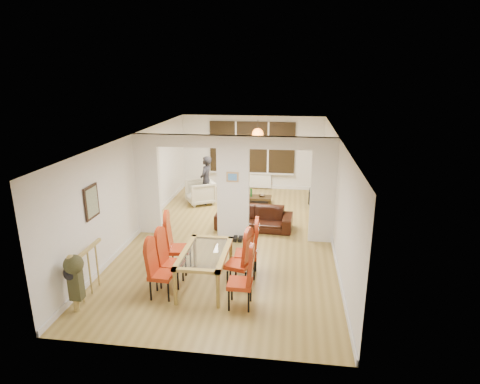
% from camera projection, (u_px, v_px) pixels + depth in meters
% --- Properties ---
extents(floor, '(5.00, 9.00, 0.01)m').
position_uv_depth(floor, '(233.00, 236.00, 10.35)').
color(floor, olive).
rests_on(floor, ground).
extents(room_walls, '(5.00, 9.00, 2.60)m').
position_uv_depth(room_walls, '(233.00, 188.00, 9.97)').
color(room_walls, silver).
rests_on(room_walls, floor).
extents(divider_wall, '(5.00, 0.18, 2.60)m').
position_uv_depth(divider_wall, '(233.00, 188.00, 9.97)').
color(divider_wall, white).
rests_on(divider_wall, floor).
extents(bay_window_blinds, '(3.00, 0.08, 1.80)m').
position_uv_depth(bay_window_blinds, '(252.00, 147.00, 14.12)').
color(bay_window_blinds, black).
rests_on(bay_window_blinds, room_walls).
extents(radiator, '(1.40, 0.08, 0.50)m').
position_uv_depth(radiator, '(252.00, 180.00, 14.43)').
color(radiator, white).
rests_on(radiator, floor).
extents(pendant_light, '(0.36, 0.36, 0.36)m').
position_uv_depth(pendant_light, '(258.00, 134.00, 12.81)').
color(pendant_light, orange).
rests_on(pendant_light, room_walls).
extents(stair_newel, '(0.40, 1.20, 1.10)m').
position_uv_depth(stair_newel, '(88.00, 269.00, 7.44)').
color(stair_newel, '#A58F4C').
rests_on(stair_newel, floor).
extents(wall_poster, '(0.04, 0.52, 0.67)m').
position_uv_depth(wall_poster, '(92.00, 202.00, 7.92)').
color(wall_poster, gray).
rests_on(wall_poster, room_walls).
extents(pillar_photo, '(0.30, 0.03, 0.25)m').
position_uv_depth(pillar_photo, '(232.00, 177.00, 9.79)').
color(pillar_photo, '#4C8CD8').
rests_on(pillar_photo, divider_wall).
extents(dining_table, '(0.89, 1.57, 0.74)m').
position_uv_depth(dining_table, '(205.00, 269.00, 7.86)').
color(dining_table, olive).
rests_on(dining_table, floor).
extents(dining_chair_la, '(0.45, 0.45, 1.05)m').
position_uv_depth(dining_chair_la, '(161.00, 271.00, 7.44)').
color(dining_chair_la, '#99290F').
rests_on(dining_chair_la, floor).
extents(dining_chair_lb, '(0.47, 0.47, 1.07)m').
position_uv_depth(dining_chair_lb, '(171.00, 260.00, 7.84)').
color(dining_chair_lb, '#99290F').
rests_on(dining_chair_lb, floor).
extents(dining_chair_lc, '(0.53, 0.53, 1.18)m').
position_uv_depth(dining_chair_lc, '(178.00, 245.00, 8.38)').
color(dining_chair_lc, '#99290F').
rests_on(dining_chair_lc, floor).
extents(dining_chair_ra, '(0.43, 0.43, 1.08)m').
position_uv_depth(dining_chair_ra, '(240.00, 279.00, 7.11)').
color(dining_chair_ra, '#99290F').
rests_on(dining_chair_ra, floor).
extents(dining_chair_rb, '(0.53, 0.53, 1.09)m').
position_uv_depth(dining_chair_rb, '(238.00, 261.00, 7.80)').
color(dining_chair_rb, '#99290F').
rests_on(dining_chair_rb, floor).
extents(dining_chair_rc, '(0.47, 0.47, 1.13)m').
position_uv_depth(dining_chair_rc, '(246.00, 250.00, 8.20)').
color(dining_chair_rc, '#99290F').
rests_on(dining_chair_rc, floor).
extents(sofa, '(2.08, 0.91, 0.59)m').
position_uv_depth(sofa, '(254.00, 218.00, 10.77)').
color(sofa, black).
rests_on(sofa, floor).
extents(armchair, '(1.10, 1.11, 0.75)m').
position_uv_depth(armchair, '(200.00, 192.00, 12.78)').
color(armchair, '#BEB9A0').
rests_on(armchair, floor).
extents(person, '(0.62, 0.46, 1.54)m').
position_uv_depth(person, '(206.00, 180.00, 12.66)').
color(person, black).
rests_on(person, floor).
extents(television, '(1.04, 0.23, 0.59)m').
position_uv_depth(television, '(309.00, 195.00, 12.72)').
color(television, black).
rests_on(television, floor).
extents(coffee_table, '(0.98, 0.50, 0.23)m').
position_uv_depth(coffee_table, '(256.00, 200.00, 12.86)').
color(coffee_table, black).
rests_on(coffee_table, floor).
extents(bottle, '(0.07, 0.07, 0.29)m').
position_uv_depth(bottle, '(251.00, 192.00, 12.80)').
color(bottle, '#143F19').
rests_on(bottle, coffee_table).
extents(bowl, '(0.20, 0.20, 0.05)m').
position_uv_depth(bowl, '(262.00, 196.00, 12.84)').
color(bowl, black).
rests_on(bowl, coffee_table).
extents(shoes, '(0.23, 0.25, 0.09)m').
position_uv_depth(shoes, '(238.00, 239.00, 10.04)').
color(shoes, black).
rests_on(shoes, floor).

